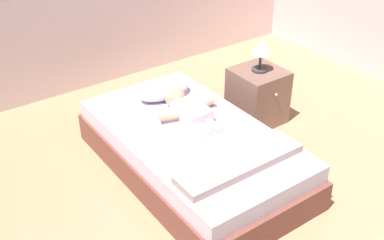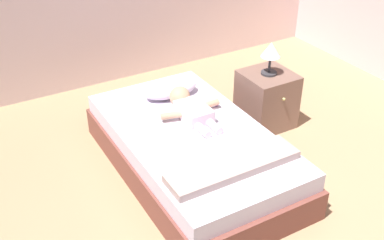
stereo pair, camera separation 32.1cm
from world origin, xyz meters
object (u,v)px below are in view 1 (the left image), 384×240
Objects in this scene: toothbrush at (206,103)px; lamp at (261,49)px; baby at (187,108)px; nightstand at (257,96)px; bed at (192,151)px; pillow at (164,90)px.

lamp is at bearing 0.92° from toothbrush.
nightstand is (0.89, 0.07, -0.20)m from baby.
lamp reaches higher than nightstand.
lamp reaches higher than baby.
nightstand is (1.00, 0.30, 0.07)m from bed.
toothbrush is (0.36, 0.29, 0.21)m from bed.
baby is (0.11, 0.23, 0.27)m from bed.
baby reaches higher than pillow.
pillow is 0.78× the size of baby.
nightstand is 0.49m from lamp.
baby is 0.26m from toothbrush.
toothbrush is 0.65m from nightstand.
lamp reaches higher than pillow.
baby is at bearing -92.26° from pillow.
baby is 0.91m from nightstand.
lamp is at bearing 16.90° from bed.
nightstand is (0.87, -0.31, -0.20)m from pillow.
toothbrush is at bearing -53.36° from pillow.
pillow is 0.95m from nightstand.
lamp is at bearing 90.00° from nightstand.
baby is 5.67× the size of toothbrush.
baby is 2.11× the size of lamp.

